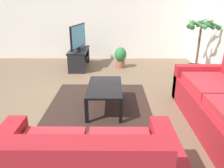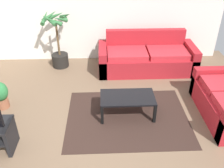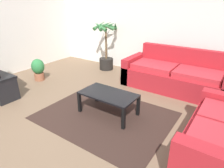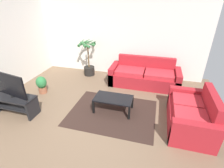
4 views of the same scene
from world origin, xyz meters
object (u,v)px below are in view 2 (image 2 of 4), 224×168
Objects in this scene: couch_main at (146,58)px; potted_palm at (58,44)px; potted_plant_small at (0,94)px; coffee_table at (127,99)px.

potted_palm is at bearing 172.81° from couch_main.
potted_plant_small is (-0.90, -1.66, -0.29)m from potted_palm.
potted_palm is (-1.49, 1.98, 0.25)m from coffee_table.
coffee_table is 0.71× the size of potted_palm.
potted_plant_small reaches higher than coffee_table.
potted_palm is 1.91m from potted_plant_small.
coffee_table is (-0.62, -1.72, 0.04)m from couch_main.
potted_palm reaches higher than potted_plant_small.
coffee_table is 2.49m from potted_palm.
couch_main is 2.34× the size of coffee_table.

